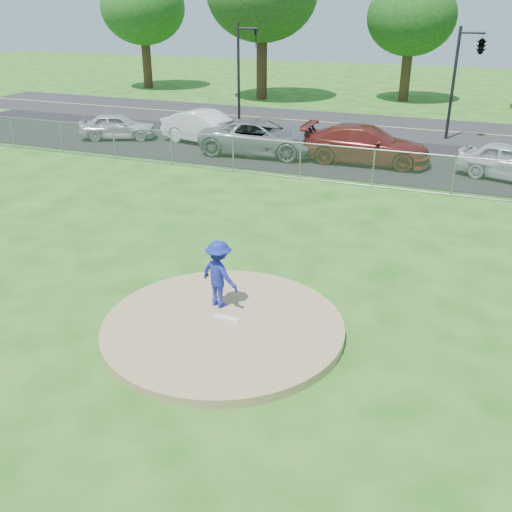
{
  "coord_description": "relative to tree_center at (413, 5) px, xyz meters",
  "views": [
    {
      "loc": [
        4.71,
        -9.92,
        6.77
      ],
      "look_at": [
        0.0,
        2.0,
        1.0
      ],
      "focal_mm": 40.0,
      "sensor_mm": 36.0,
      "label": 1
    }
  ],
  "objects": [
    {
      "name": "parking_lot",
      "position": [
        1.0,
        -17.5,
        -6.46
      ],
      "size": [
        50.0,
        8.0,
        0.01
      ],
      "primitive_type": "cube",
      "color": "black",
      "rests_on": "ground"
    },
    {
      "name": "traffic_signal_center",
      "position": [
        4.97,
        -12.0,
        -1.86
      ],
      "size": [
        1.42,
        2.48,
        5.6
      ],
      "color": "black",
      "rests_on": "ground"
    },
    {
      "name": "traffic_cone",
      "position": [
        -4.22,
        -19.33,
        -6.09
      ],
      "size": [
        0.38,
        0.38,
        0.74
      ],
      "primitive_type": "cone",
      "color": "orange",
      "rests_on": "parking_lot"
    },
    {
      "name": "traffic_signal_left",
      "position": [
        -7.76,
        -12.0,
        -3.11
      ],
      "size": [
        1.28,
        0.2,
        5.6
      ],
      "color": "black",
      "rests_on": "ground"
    },
    {
      "name": "parked_car_darkred",
      "position": [
        0.99,
        -18.48,
        -5.63
      ],
      "size": [
        5.77,
        2.43,
        1.66
      ],
      "primitive_type": "imported",
      "rotation": [
        0.0,
        0.0,
        1.59
      ],
      "color": "maroon",
      "rests_on": "parking_lot"
    },
    {
      "name": "pitching_rubber",
      "position": [
        1.0,
        -33.8,
        -6.25
      ],
      "size": [
        0.6,
        0.15,
        0.04
      ],
      "primitive_type": "cube",
      "color": "white",
      "rests_on": "pitchers_mound"
    },
    {
      "name": "pitchers_mound",
      "position": [
        1.0,
        -34.0,
        -6.37
      ],
      "size": [
        5.4,
        5.4,
        0.2
      ],
      "primitive_type": "cylinder",
      "color": "#997F54",
      "rests_on": "ground"
    },
    {
      "name": "chain_link_fence",
      "position": [
        1.0,
        -22.0,
        -5.72
      ],
      "size": [
        40.0,
        0.06,
        1.5
      ],
      "primitive_type": "cube",
      "color": "gray",
      "rests_on": "ground"
    },
    {
      "name": "ground",
      "position": [
        1.0,
        -24.0,
        -6.47
      ],
      "size": [
        120.0,
        120.0,
        0.0
      ],
      "primitive_type": "plane",
      "color": "#1E5713",
      "rests_on": "ground"
    },
    {
      "name": "parked_car_gray",
      "position": [
        -4.01,
        -18.75,
        -5.66
      ],
      "size": [
        5.9,
        3.05,
        1.59
      ],
      "primitive_type": "imported",
      "rotation": [
        0.0,
        0.0,
        1.64
      ],
      "color": "gray",
      "rests_on": "parking_lot"
    },
    {
      "name": "street",
      "position": [
        1.0,
        -10.0,
        -6.47
      ],
      "size": [
        60.0,
        7.0,
        0.01
      ],
      "primitive_type": "cube",
      "color": "#232426",
      "rests_on": "ground"
    },
    {
      "name": "parked_car_white",
      "position": [
        -7.34,
        -17.68,
        -5.65
      ],
      "size": [
        5.16,
        2.71,
        1.62
      ],
      "primitive_type": "imported",
      "rotation": [
        0.0,
        0.0,
        1.36
      ],
      "color": "white",
      "rests_on": "parking_lot"
    },
    {
      "name": "parked_car_silver",
      "position": [
        -12.22,
        -18.45,
        -5.79
      ],
      "size": [
        4.24,
        3.02,
        1.34
      ],
      "primitive_type": "imported",
      "rotation": [
        0.0,
        0.0,
        1.98
      ],
      "color": "#BBBABF",
      "rests_on": "parking_lot"
    },
    {
      "name": "tree_center",
      "position": [
        0.0,
        0.0,
        0.0
      ],
      "size": [
        6.16,
        6.16,
        9.84
      ],
      "color": "#3B2515",
      "rests_on": "ground"
    },
    {
      "name": "pitcher",
      "position": [
        0.59,
        -33.28,
        -5.46
      ],
      "size": [
        1.2,
        0.93,
        1.63
      ],
      "primitive_type": "imported",
      "rotation": [
        0.0,
        0.0,
        2.79
      ],
      "color": "navy",
      "rests_on": "pitchers_mound"
    }
  ]
}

